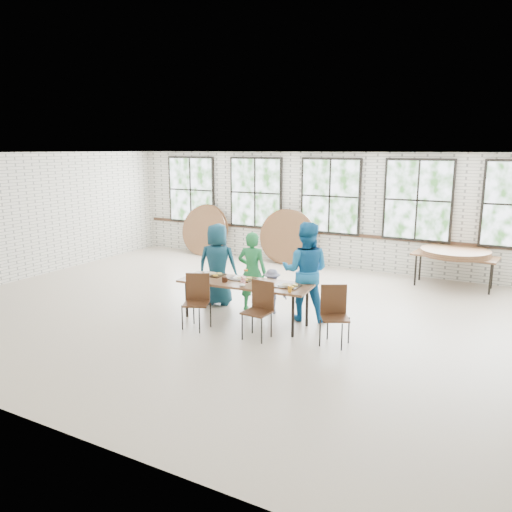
{
  "coord_description": "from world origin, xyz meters",
  "views": [
    {
      "loc": [
        4.48,
        -7.86,
        3.06
      ],
      "look_at": [
        0.0,
        0.4,
        1.05
      ],
      "focal_mm": 35.0,
      "sensor_mm": 36.0,
      "label": 1
    }
  ],
  "objects_px": {
    "dining_table": "(245,285)",
    "chair_near_right": "(260,305)",
    "chair_near_left": "(197,296)",
    "storage_table": "(455,257)"
  },
  "relations": [
    {
      "from": "chair_near_left",
      "to": "chair_near_right",
      "type": "distance_m",
      "value": 1.2
    },
    {
      "from": "dining_table",
      "to": "chair_near_right",
      "type": "bearing_deg",
      "value": -47.27
    },
    {
      "from": "dining_table",
      "to": "storage_table",
      "type": "distance_m",
      "value": 5.2
    },
    {
      "from": "chair_near_left",
      "to": "chair_near_right",
      "type": "relative_size",
      "value": 1.0
    },
    {
      "from": "storage_table",
      "to": "chair_near_right",
      "type": "bearing_deg",
      "value": -111.42
    },
    {
      "from": "chair_near_right",
      "to": "storage_table",
      "type": "height_order",
      "value": "chair_near_right"
    },
    {
      "from": "chair_near_left",
      "to": "dining_table",
      "type": "bearing_deg",
      "value": 22.28
    },
    {
      "from": "dining_table",
      "to": "chair_near_right",
      "type": "xyz_separation_m",
      "value": [
        0.59,
        -0.54,
        -0.13
      ]
    },
    {
      "from": "chair_near_left",
      "to": "storage_table",
      "type": "distance_m",
      "value": 6.07
    },
    {
      "from": "dining_table",
      "to": "chair_near_left",
      "type": "relative_size",
      "value": 2.59
    }
  ]
}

